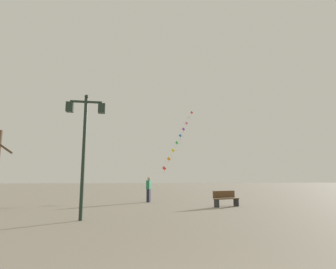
{
  "coord_description": "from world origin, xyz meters",
  "views": [
    {
      "loc": [
        -1.27,
        -1.72,
        1.6
      ],
      "look_at": [
        2.25,
        18.59,
        4.95
      ],
      "focal_mm": 29.07,
      "sensor_mm": 36.0,
      "label": 1
    }
  ],
  "objects_px": {
    "twin_lantern_lamp_post": "(85,131)",
    "park_bench": "(226,199)",
    "kite_train": "(177,142)",
    "kite_flyer": "(149,189)"
  },
  "relations": [
    {
      "from": "park_bench",
      "to": "kite_train",
      "type": "bearing_deg",
      "value": 74.7
    },
    {
      "from": "twin_lantern_lamp_post",
      "to": "kite_train",
      "type": "bearing_deg",
      "value": 64.86
    },
    {
      "from": "kite_train",
      "to": "kite_flyer",
      "type": "bearing_deg",
      "value": -116.77
    },
    {
      "from": "twin_lantern_lamp_post",
      "to": "kite_flyer",
      "type": "xyz_separation_m",
      "value": [
        3.44,
        7.84,
        -2.58
      ]
    },
    {
      "from": "twin_lantern_lamp_post",
      "to": "park_bench",
      "type": "bearing_deg",
      "value": 28.2
    },
    {
      "from": "kite_train",
      "to": "kite_flyer",
      "type": "xyz_separation_m",
      "value": [
        -3.5,
        -6.93,
        -4.29
      ]
    },
    {
      "from": "twin_lantern_lamp_post",
      "to": "kite_flyer",
      "type": "distance_m",
      "value": 8.94
    },
    {
      "from": "twin_lantern_lamp_post",
      "to": "park_bench",
      "type": "distance_m",
      "value": 9.06
    },
    {
      "from": "park_bench",
      "to": "kite_flyer",
      "type": "bearing_deg",
      "value": 118.57
    },
    {
      "from": "kite_train",
      "to": "kite_flyer",
      "type": "relative_size",
      "value": 6.11
    }
  ]
}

